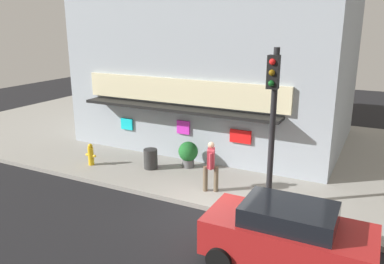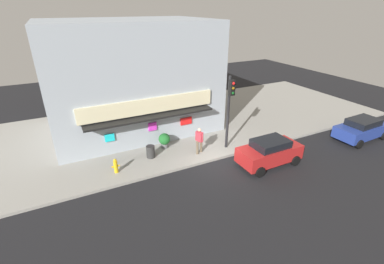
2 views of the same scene
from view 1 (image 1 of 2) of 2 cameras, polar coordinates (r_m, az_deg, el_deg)
name	(u,v)px [view 1 (image 1 of 2)]	position (r m, az deg, el deg)	size (l,w,h in m)	color
ground_plane	(215,213)	(12.33, 3.45, -11.83)	(53.40, 53.40, 0.00)	black
sidewalk	(272,152)	(17.80, 11.63, -2.96)	(35.60, 12.58, 0.17)	gray
corner_building	(221,57)	(19.12, 4.26, 10.98)	(11.76, 8.97, 7.90)	#9EA8B2
traffic_light	(273,108)	(11.59, 11.76, 3.45)	(0.32, 0.58, 4.87)	black
fire_hydrant	(91,155)	(16.10, -14.67, -3.23)	(0.47, 0.23, 0.89)	gold
trash_can	(151,159)	(15.32, -6.10, -3.94)	(0.54, 0.54, 0.78)	#2D2D2D
pedestrian	(211,164)	(13.02, 2.80, -4.73)	(0.55, 0.61, 1.76)	brown
potted_plant_by_doorway	(188,153)	(15.31, -0.56, -3.09)	(0.78, 0.78, 1.04)	#59595B
parked_car_red	(287,236)	(9.73, 13.87, -14.61)	(3.92, 1.97, 1.66)	#AD1E1E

